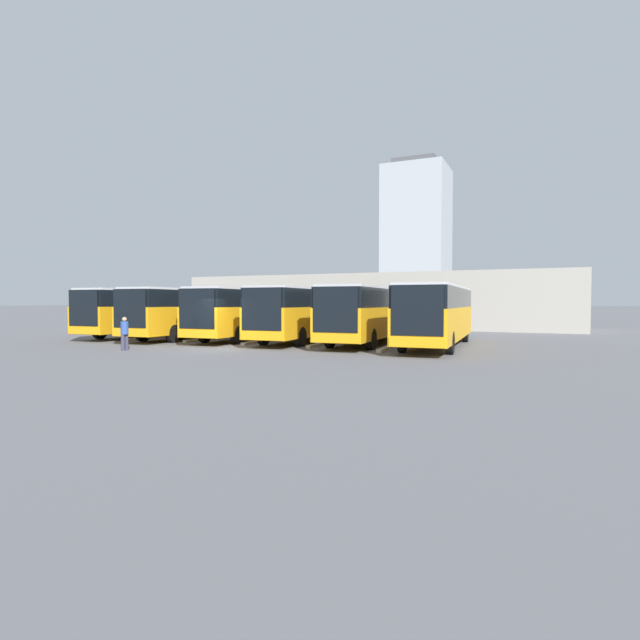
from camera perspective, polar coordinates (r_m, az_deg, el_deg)
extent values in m
plane|color=#5B5B60|center=(25.60, -11.57, -3.23)|extent=(600.00, 600.00, 0.00)
cube|color=orange|center=(26.83, 13.29, -0.31)|extent=(3.10, 12.09, 1.62)
cube|color=black|center=(26.80, 13.31, 2.48)|extent=(3.05, 11.91, 0.99)
cube|color=black|center=(20.88, 11.02, 1.09)|extent=(2.17, 0.16, 2.11)
cube|color=orange|center=(20.94, 10.99, -2.56)|extent=(2.34, 0.18, 0.40)
cube|color=silver|center=(26.81, 13.32, 3.66)|extent=(2.97, 11.61, 0.12)
cylinder|color=black|center=(23.06, 14.66, -2.54)|extent=(0.36, 1.06, 1.04)
cylinder|color=black|center=(23.40, 9.39, -2.43)|extent=(0.36, 1.06, 1.04)
cylinder|color=black|center=(30.43, 16.27, -1.45)|extent=(0.36, 1.06, 1.04)
cylinder|color=black|center=(30.69, 12.24, -1.39)|extent=(0.36, 1.06, 1.04)
cube|color=#B2B2AD|center=(25.62, 8.17, -3.04)|extent=(0.52, 5.20, 0.15)
cube|color=orange|center=(28.49, 5.77, -0.13)|extent=(3.10, 12.09, 1.62)
cube|color=black|center=(28.47, 5.78, 2.49)|extent=(3.05, 11.91, 0.99)
cube|color=black|center=(22.75, 1.73, 1.21)|extent=(2.17, 0.16, 2.11)
cube|color=orange|center=(22.80, 1.72, -2.15)|extent=(2.34, 0.18, 0.40)
cube|color=silver|center=(28.48, 5.78, 3.61)|extent=(2.97, 11.61, 0.12)
cylinder|color=black|center=(24.67, 5.88, -2.18)|extent=(0.36, 1.06, 1.04)
cylinder|color=black|center=(25.33, 1.16, -2.06)|extent=(0.36, 1.06, 1.04)
cylinder|color=black|center=(31.88, 9.42, -1.24)|extent=(0.36, 1.06, 1.04)
cylinder|color=black|center=(32.39, 5.68, -1.17)|extent=(0.36, 1.06, 1.04)
cube|color=#B2B2AD|center=(27.60, 0.69, -2.65)|extent=(0.52, 5.20, 0.15)
cube|color=orange|center=(30.02, -1.34, -0.01)|extent=(3.10, 12.09, 1.62)
cube|color=black|center=(30.00, -1.34, 2.48)|extent=(3.05, 11.91, 0.99)
cube|color=black|center=(24.57, -6.73, 1.26)|extent=(2.17, 0.16, 2.11)
cube|color=orange|center=(24.62, -6.72, -1.85)|extent=(2.34, 0.18, 0.40)
cube|color=silver|center=(30.01, -1.34, 3.54)|extent=(2.97, 11.61, 0.12)
cylinder|color=black|center=(26.22, -2.27, -1.92)|extent=(0.36, 1.06, 1.04)
cylinder|color=black|center=(27.16, -6.46, -1.80)|extent=(0.36, 1.06, 1.04)
cylinder|color=black|center=(33.15, 2.86, -1.09)|extent=(0.36, 1.06, 1.04)
cylinder|color=black|center=(33.89, -0.61, -1.02)|extent=(0.36, 1.06, 1.04)
cube|color=#B2B2AD|center=(29.43, -6.31, -2.37)|extent=(0.52, 5.20, 0.15)
cube|color=orange|center=(31.93, -7.70, 0.10)|extent=(3.10, 12.09, 1.62)
cube|color=black|center=(31.91, -7.71, 2.44)|extent=(3.05, 11.91, 0.99)
cube|color=black|center=(26.82, -13.93, 1.28)|extent=(2.17, 0.16, 2.11)
cube|color=orange|center=(26.87, -13.91, -1.57)|extent=(2.34, 0.18, 0.40)
cube|color=silver|center=(31.92, -7.72, 3.44)|extent=(2.97, 11.61, 0.12)
cylinder|color=black|center=(28.21, -9.43, -1.67)|extent=(0.36, 1.06, 1.04)
cylinder|color=black|center=(29.37, -13.06, -1.55)|extent=(0.36, 1.06, 1.04)
cylinder|color=black|center=(34.79, -3.17, -0.94)|extent=(0.36, 1.06, 1.04)
cylinder|color=black|center=(35.74, -6.33, -0.87)|extent=(0.36, 1.06, 1.04)
cube|color=#B2B2AD|center=(31.62, -12.45, -2.10)|extent=(0.52, 5.20, 0.15)
cube|color=orange|center=(33.61, -14.05, 0.15)|extent=(3.10, 12.09, 1.62)
cube|color=black|center=(33.59, -14.07, 2.38)|extent=(3.05, 11.91, 0.99)
cube|color=black|center=(28.91, -20.96, 1.25)|extent=(2.17, 0.16, 2.11)
cube|color=orange|center=(28.95, -20.93, -1.39)|extent=(2.34, 0.18, 0.40)
cube|color=silver|center=(33.60, -14.08, 3.32)|extent=(2.97, 11.61, 0.12)
cylinder|color=black|center=(30.02, -16.45, -1.50)|extent=(0.36, 1.06, 1.04)
cylinder|color=black|center=(31.39, -19.58, -1.38)|extent=(0.36, 1.06, 1.04)
cylinder|color=black|center=(36.17, -9.24, -0.85)|extent=(0.36, 1.06, 1.04)
cylinder|color=black|center=(37.31, -12.10, -0.78)|extent=(0.36, 1.06, 1.04)
cube|color=#B2B2AD|center=(33.59, -18.57, -1.92)|extent=(0.52, 5.20, 0.15)
cube|color=orange|center=(36.45, -18.55, 0.25)|extent=(3.10, 12.09, 1.62)
cube|color=black|center=(36.43, -18.57, 2.30)|extent=(3.05, 11.91, 0.99)
cube|color=black|center=(32.06, -25.45, 1.26)|extent=(2.17, 0.16, 2.11)
cube|color=orange|center=(32.09, -25.42, -1.13)|extent=(2.34, 0.18, 0.40)
cube|color=silver|center=(36.44, -18.58, 3.18)|extent=(2.97, 11.61, 0.12)
cylinder|color=black|center=(32.98, -21.22, -1.24)|extent=(0.36, 1.06, 1.04)
cylinder|color=black|center=(34.47, -23.87, -1.14)|extent=(0.36, 1.06, 1.04)
cylinder|color=black|center=(38.77, -13.79, -0.69)|extent=(0.36, 1.06, 1.04)
cylinder|color=black|center=(40.05, -16.32, -0.63)|extent=(0.36, 1.06, 1.04)
cylinder|color=#38384C|center=(25.99, -21.24, -2.38)|extent=(0.21, 0.21, 0.79)
cylinder|color=#38384C|center=(25.88, -21.61, -2.41)|extent=(0.21, 0.21, 0.79)
cylinder|color=#2D4C99|center=(25.89, -21.44, -0.84)|extent=(0.42, 0.42, 0.62)
sphere|color=tan|center=(25.87, -21.45, 0.08)|extent=(0.21, 0.21, 0.21)
cube|color=#A8A399|center=(48.21, 6.25, 2.17)|extent=(35.98, 9.58, 4.89)
cube|color=silver|center=(54.27, 8.33, 4.46)|extent=(35.98, 3.00, 0.24)
cylinder|color=slate|center=(53.27, 21.79, 1.89)|extent=(0.20, 0.20, 4.64)
cylinder|color=slate|center=(59.93, -3.05, 2.04)|extent=(0.20, 0.20, 4.64)
cube|color=#ADB2B7|center=(186.56, 11.00, 9.13)|extent=(21.73, 21.73, 50.78)
cube|color=#4C4C51|center=(191.67, 11.06, 17.04)|extent=(15.21, 15.21, 2.40)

